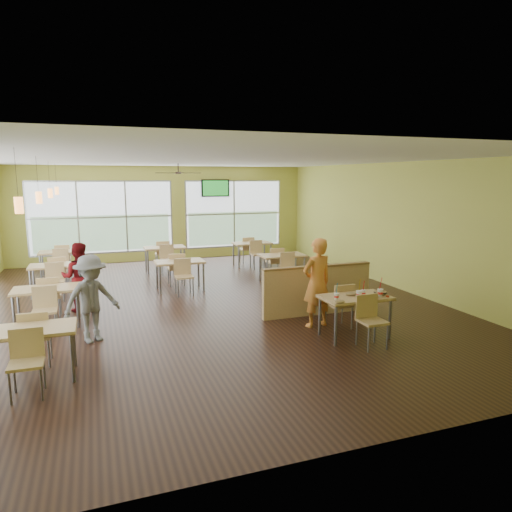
# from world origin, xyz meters

# --- Properties ---
(room) EXTENTS (12.00, 12.04, 3.20)m
(room) POSITION_xyz_m (0.00, 0.00, 1.60)
(room) COLOR black
(room) RESTS_ON ground
(window_bays) EXTENTS (9.24, 10.24, 2.38)m
(window_bays) POSITION_xyz_m (-2.65, 3.08, 1.48)
(window_bays) COLOR white
(window_bays) RESTS_ON room
(main_table) EXTENTS (1.22, 1.52, 0.87)m
(main_table) POSITION_xyz_m (2.00, -3.00, 0.63)
(main_table) COLOR #DAB375
(main_table) RESTS_ON floor
(half_wall_divider) EXTENTS (2.40, 0.14, 1.04)m
(half_wall_divider) POSITION_xyz_m (2.00, -1.55, 0.52)
(half_wall_divider) COLOR #DAB375
(half_wall_divider) RESTS_ON floor
(dining_tables) EXTENTS (6.92, 8.72, 0.87)m
(dining_tables) POSITION_xyz_m (-1.05, 1.71, 0.63)
(dining_tables) COLOR #DAB375
(dining_tables) RESTS_ON floor
(pendant_lights) EXTENTS (0.11, 7.31, 0.86)m
(pendant_lights) POSITION_xyz_m (-3.20, 0.68, 2.45)
(pendant_lights) COLOR #2D2119
(pendant_lights) RESTS_ON ceiling
(ceiling_fan) EXTENTS (1.25, 1.25, 0.29)m
(ceiling_fan) POSITION_xyz_m (-0.00, 3.00, 2.95)
(ceiling_fan) COLOR #2D2119
(ceiling_fan) RESTS_ON ceiling
(tv_backwall) EXTENTS (1.00, 0.07, 0.60)m
(tv_backwall) POSITION_xyz_m (1.80, 5.90, 2.45)
(tv_backwall) COLOR black
(tv_backwall) RESTS_ON wall_back
(man_plaid) EXTENTS (0.68, 0.51, 1.71)m
(man_plaid) POSITION_xyz_m (1.63, -2.24, 0.85)
(man_plaid) COLOR #E65819
(man_plaid) RESTS_ON floor
(patron_maroon) EXTENTS (0.79, 0.65, 1.47)m
(patron_maroon) POSITION_xyz_m (-2.64, 0.39, 0.74)
(patron_maroon) COLOR #5E0B0E
(patron_maroon) RESTS_ON floor
(patron_grey) EXTENTS (1.13, 0.93, 1.53)m
(patron_grey) POSITION_xyz_m (-2.39, -1.68, 0.76)
(patron_grey) COLOR slate
(patron_grey) RESTS_ON floor
(cup_blue) EXTENTS (0.09, 0.09, 0.32)m
(cup_blue) POSITION_xyz_m (1.56, -3.11, 0.81)
(cup_blue) COLOR white
(cup_blue) RESTS_ON main_table
(cup_yellow) EXTENTS (0.10, 0.10, 0.38)m
(cup_yellow) POSITION_xyz_m (1.97, -3.18, 0.83)
(cup_yellow) COLOR white
(cup_yellow) RESTS_ON main_table
(cup_red_near) EXTENTS (0.09, 0.09, 0.31)m
(cup_red_near) POSITION_xyz_m (2.12, -3.07, 0.81)
(cup_red_near) COLOR white
(cup_red_near) RESTS_ON main_table
(cup_red_far) EXTENTS (0.10, 0.10, 0.37)m
(cup_red_far) POSITION_xyz_m (2.38, -3.19, 0.83)
(cup_red_far) COLOR white
(cup_red_far) RESTS_ON main_table
(food_basket) EXTENTS (0.24, 0.24, 0.05)m
(food_basket) POSITION_xyz_m (2.48, -3.04, 0.78)
(food_basket) COLOR black
(food_basket) RESTS_ON main_table
(ketchup_cup) EXTENTS (0.06, 0.06, 0.03)m
(ketchup_cup) POSITION_xyz_m (2.50, -3.25, 0.76)
(ketchup_cup) COLOR #B02B0E
(ketchup_cup) RESTS_ON main_table
(wrapper_left) EXTENTS (0.21, 0.20, 0.04)m
(wrapper_left) POSITION_xyz_m (1.53, -3.28, 0.77)
(wrapper_left) COLOR #987F49
(wrapper_left) RESTS_ON main_table
(wrapper_mid) EXTENTS (0.26, 0.24, 0.05)m
(wrapper_mid) POSITION_xyz_m (1.96, -2.92, 0.78)
(wrapper_mid) COLOR #987F49
(wrapper_mid) RESTS_ON main_table
(wrapper_right) EXTENTS (0.14, 0.13, 0.03)m
(wrapper_right) POSITION_xyz_m (2.27, -3.21, 0.77)
(wrapper_right) COLOR #987F49
(wrapper_right) RESTS_ON main_table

